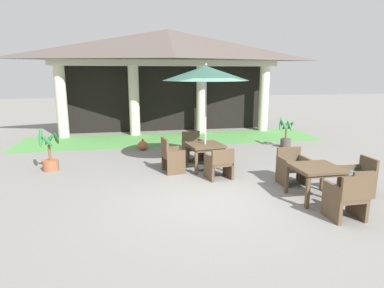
# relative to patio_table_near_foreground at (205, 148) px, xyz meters

# --- Properties ---
(ground_plane) EXTENTS (60.00, 60.00, 0.00)m
(ground_plane) POSITION_rel_patio_table_near_foreground_xyz_m (-0.33, -2.03, -0.60)
(ground_plane) COLOR gray
(background_pavilion) EXTENTS (9.93, 3.03, 4.38)m
(background_pavilion) POSITION_rel_patio_table_near_foreground_xyz_m (-0.33, 5.62, 2.80)
(background_pavilion) COLOR beige
(background_pavilion) RESTS_ON ground
(lawn_strip) EXTENTS (11.73, 2.71, 0.01)m
(lawn_strip) POSITION_rel_patio_table_near_foreground_xyz_m (-0.33, 4.23, -0.60)
(lawn_strip) COLOR #519347
(lawn_strip) RESTS_ON ground
(patio_table_near_foreground) EXTENTS (1.04, 1.04, 0.70)m
(patio_table_near_foreground) POSITION_rel_patio_table_near_foreground_xyz_m (0.00, 0.00, 0.00)
(patio_table_near_foreground) COLOR brown
(patio_table_near_foreground) RESTS_ON ground
(patio_umbrella_near_foreground) EXTENTS (2.30, 2.30, 2.86)m
(patio_umbrella_near_foreground) POSITION_rel_patio_table_near_foreground_xyz_m (0.00, -0.00, 1.98)
(patio_umbrella_near_foreground) COLOR #2D2D2D
(patio_umbrella_near_foreground) RESTS_ON ground
(patio_chair_near_foreground_south) EXTENTS (0.67, 0.62, 0.80)m
(patio_chair_near_foreground_south) POSITION_rel_patio_table_near_foreground_xyz_m (0.15, -0.95, -0.21)
(patio_chair_near_foreground_south) COLOR brown
(patio_chair_near_foreground_south) RESTS_ON ground
(patio_chair_near_foreground_west) EXTENTS (0.59, 0.66, 0.93)m
(patio_chair_near_foreground_west) POSITION_rel_patio_table_near_foreground_xyz_m (-0.95, -0.15, -0.18)
(patio_chair_near_foreground_west) COLOR brown
(patio_chair_near_foreground_west) RESTS_ON ground
(patio_chair_near_foreground_north) EXTENTS (0.66, 0.64, 0.86)m
(patio_chair_near_foreground_north) POSITION_rel_patio_table_near_foreground_xyz_m (-0.15, 0.95, -0.21)
(patio_chair_near_foreground_north) COLOR brown
(patio_chair_near_foreground_north) RESTS_ON ground
(patio_table_mid_left) EXTENTS (0.95, 0.95, 0.71)m
(patio_table_mid_left) POSITION_rel_patio_table_near_foreground_xyz_m (1.78, -2.65, 0.02)
(patio_table_mid_left) COLOR brown
(patio_table_mid_left) RESTS_ON ground
(patio_chair_mid_left_east) EXTENTS (0.57, 0.55, 0.84)m
(patio_chair_mid_left_east) POSITION_rel_patio_table_near_foreground_xyz_m (2.79, -2.65, -0.21)
(patio_chair_mid_left_east) COLOR brown
(patio_chair_mid_left_east) RESTS_ON ground
(patio_chair_mid_left_north) EXTENTS (0.63, 0.59, 0.85)m
(patio_chair_mid_left_north) POSITION_rel_patio_table_near_foreground_xyz_m (1.78, -1.63, -0.20)
(patio_chair_mid_left_north) COLOR brown
(patio_chair_mid_left_north) RESTS_ON ground
(patio_chair_mid_left_south) EXTENTS (0.60, 0.57, 0.88)m
(patio_chair_mid_left_south) POSITION_rel_patio_table_near_foreground_xyz_m (1.78, -3.66, -0.19)
(patio_chair_mid_left_south) COLOR brown
(patio_chair_mid_left_south) RESTS_ON ground
(potted_palm_left_edge) EXTENTS (0.52, 0.49, 1.20)m
(potted_palm_left_edge) POSITION_rel_patio_table_near_foreground_xyz_m (-4.20, 0.63, -0.25)
(potted_palm_left_edge) COLOR #995638
(potted_palm_left_edge) RESTS_ON ground
(potted_palm_right_edge) EXTENTS (0.57, 0.57, 1.10)m
(potted_palm_right_edge) POSITION_rel_patio_table_near_foreground_xyz_m (3.44, 2.06, -0.21)
(potted_palm_right_edge) COLOR #47423D
(potted_palm_right_edge) RESTS_ON ground
(terracotta_urn) EXTENTS (0.36, 0.36, 0.40)m
(terracotta_urn) POSITION_rel_patio_table_near_foreground_xyz_m (-1.60, 2.59, -0.44)
(terracotta_urn) COLOR #9E5633
(terracotta_urn) RESTS_ON ground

